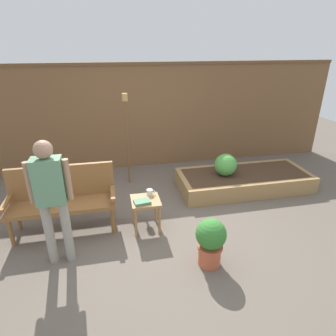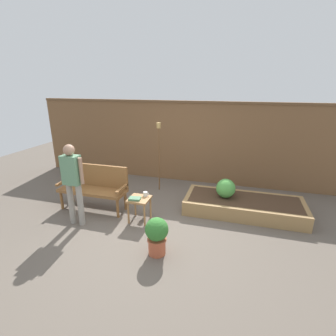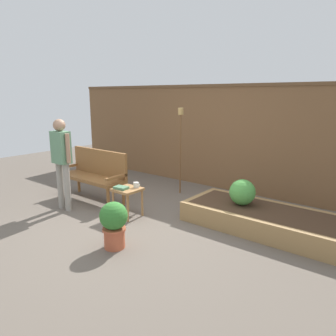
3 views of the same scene
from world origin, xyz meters
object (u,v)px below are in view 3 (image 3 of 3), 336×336
side_table (128,193)px  book_on_table (121,188)px  shrub_near_bench (242,192)px  person_by_bench (62,157)px  garden_bench (95,171)px  cup_on_table (136,185)px  tiki_torch (180,136)px  potted_boxwood (114,222)px

side_table → book_on_table: size_ratio=2.17×
shrub_near_bench → person_by_bench: size_ratio=0.25×
garden_bench → shrub_near_bench: 2.77m
side_table → book_on_table: bearing=-124.1°
cup_on_table → book_on_table: cup_on_table is taller
garden_bench → tiki_torch: 1.77m
potted_boxwood → tiki_torch: 2.70m
garden_bench → book_on_table: (1.07, -0.35, -0.05)m
shrub_near_bench → cup_on_table: bearing=-152.1°
book_on_table → potted_boxwood: bearing=-56.4°
cup_on_table → tiki_torch: 1.60m
side_table → person_by_bench: bearing=-158.5°
garden_bench → person_by_bench: 0.80m
potted_boxwood → cup_on_table: bearing=119.5°
side_table → person_by_bench: (-1.11, -0.44, 0.54)m
cup_on_table → potted_boxwood: 1.17m
garden_bench → book_on_table: 1.13m
potted_boxwood → tiki_torch: tiki_torch is taller
tiki_torch → garden_bench: bearing=-128.0°
garden_bench → side_table: size_ratio=3.00×
side_table → shrub_near_bench: size_ratio=1.21×
shrub_near_bench → person_by_bench: person_by_bench is taller
person_by_bench → tiki_torch: bearing=63.6°
cup_on_table → potted_boxwood: size_ratio=0.20×
book_on_table → person_by_bench: bearing=-169.3°
garden_bench → potted_boxwood: garden_bench is taller
garden_bench → shrub_near_bench: size_ratio=3.63×
side_table → cup_on_table: cup_on_table is taller
side_table → person_by_bench: 1.31m
garden_bench → side_table: 1.17m
side_table → shrub_near_bench: bearing=30.2°
garden_bench → shrub_near_bench: garden_bench is taller
shrub_near_bench → tiki_torch: 1.92m
side_table → potted_boxwood: size_ratio=0.77×
side_table → tiki_torch: (-0.11, 1.57, 0.77)m
cup_on_table → tiki_torch: size_ratio=0.07×
cup_on_table → side_table: bearing=-123.5°
person_by_bench → side_table: bearing=21.5°
potted_boxwood → shrub_near_bench: shrub_near_bench is taller
potted_boxwood → person_by_bench: (-1.76, 0.44, 0.58)m
side_table → potted_boxwood: 1.10m
book_on_table → tiki_torch: tiki_torch is taller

